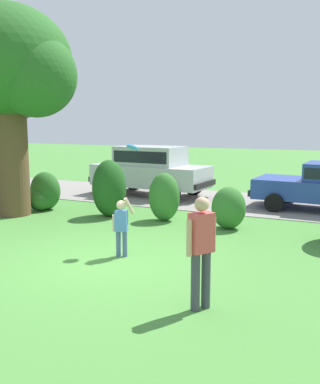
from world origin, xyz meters
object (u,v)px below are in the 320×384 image
at_px(child_thrower, 121,223).
at_px(parked_suv, 151,168).
at_px(oak_tree_large, 13,71).
at_px(frisbee, 132,147).
at_px(adult_onlooker, 201,247).

bearing_deg(child_thrower, parked_suv, 112.13).
xyz_separation_m(oak_tree_large, parked_suv, (2.13, 4.82, -3.25)).
bearing_deg(child_thrower, frisbee, 97.32).
bearing_deg(oak_tree_large, child_thrower, -25.78).
bearing_deg(frisbee, oak_tree_large, 160.28).
bearing_deg(parked_suv, frisbee, -66.51).
xyz_separation_m(oak_tree_large, frisbee, (5.01, -1.80, -2.05)).
distance_m(oak_tree_large, frisbee, 5.70).
relative_size(oak_tree_large, adult_onlooker, 3.59).
xyz_separation_m(oak_tree_large, child_thrower, (5.09, -2.46, -3.61)).
xyz_separation_m(parked_suv, child_thrower, (2.96, -7.28, -0.36)).
bearing_deg(parked_suv, adult_onlooker, -59.26).
height_order(frisbee, adult_onlooker, frisbee).
distance_m(frisbee, adult_onlooker, 3.76).
bearing_deg(frisbee, adult_onlooker, -44.33).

